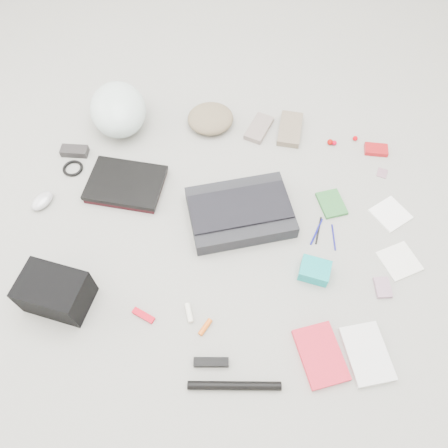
% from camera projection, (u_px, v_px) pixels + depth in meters
% --- Properties ---
extents(ground_plane, '(4.00, 4.00, 0.00)m').
position_uv_depth(ground_plane, '(224.00, 230.00, 1.79)').
color(ground_plane, gray).
extents(messenger_bag, '(0.49, 0.42, 0.07)m').
position_uv_depth(messenger_bag, '(240.00, 212.00, 1.79)').
color(messenger_bag, black).
rests_on(messenger_bag, ground_plane).
extents(bag_flap, '(0.44, 0.32, 0.01)m').
position_uv_depth(bag_flap, '(240.00, 207.00, 1.76)').
color(bag_flap, black).
rests_on(bag_flap, messenger_bag).
extents(laptop_sleeve, '(0.31, 0.24, 0.02)m').
position_uv_depth(laptop_sleeve, '(127.00, 186.00, 1.89)').
color(laptop_sleeve, black).
rests_on(laptop_sleeve, ground_plane).
extents(laptop, '(0.32, 0.24, 0.02)m').
position_uv_depth(laptop, '(126.00, 183.00, 1.87)').
color(laptop, black).
rests_on(laptop, laptop_sleeve).
extents(bike_helmet, '(0.36, 0.39, 0.19)m').
position_uv_depth(bike_helmet, '(118.00, 109.00, 2.01)').
color(bike_helmet, silver).
rests_on(bike_helmet, ground_plane).
extents(beanie, '(0.27, 0.26, 0.08)m').
position_uv_depth(beanie, '(210.00, 118.00, 2.06)').
color(beanie, '#75654B').
rests_on(beanie, ground_plane).
extents(mitten_left, '(0.13, 0.19, 0.03)m').
position_uv_depth(mitten_left, '(259.00, 128.00, 2.07)').
color(mitten_left, gray).
rests_on(mitten_left, ground_plane).
extents(mitten_right, '(0.11, 0.21, 0.03)m').
position_uv_depth(mitten_right, '(290.00, 129.00, 2.06)').
color(mitten_right, '#7A6A56').
rests_on(mitten_right, ground_plane).
extents(power_brick, '(0.13, 0.07, 0.03)m').
position_uv_depth(power_brick, '(75.00, 151.00, 1.99)').
color(power_brick, black).
rests_on(power_brick, ground_plane).
extents(cable_coil, '(0.10, 0.10, 0.01)m').
position_uv_depth(cable_coil, '(73.00, 168.00, 1.95)').
color(cable_coil, black).
rests_on(cable_coil, ground_plane).
extents(mouse, '(0.10, 0.12, 0.04)m').
position_uv_depth(mouse, '(42.00, 201.00, 1.84)').
color(mouse, '#B6B6BB').
rests_on(mouse, ground_plane).
extents(camera_bag, '(0.25, 0.19, 0.15)m').
position_uv_depth(camera_bag, '(55.00, 292.00, 1.57)').
color(camera_bag, black).
rests_on(camera_bag, ground_plane).
extents(multitool, '(0.09, 0.05, 0.01)m').
position_uv_depth(multitool, '(143.00, 315.00, 1.59)').
color(multitool, red).
rests_on(multitool, ground_plane).
extents(toiletry_tube_white, '(0.05, 0.07, 0.02)m').
position_uv_depth(toiletry_tube_white, '(189.00, 313.00, 1.59)').
color(toiletry_tube_white, silver).
rests_on(toiletry_tube_white, ground_plane).
extents(toiletry_tube_orange, '(0.04, 0.07, 0.02)m').
position_uv_depth(toiletry_tube_orange, '(205.00, 327.00, 1.57)').
color(toiletry_tube_orange, orange).
rests_on(toiletry_tube_orange, ground_plane).
extents(u_lock, '(0.12, 0.05, 0.02)m').
position_uv_depth(u_lock, '(211.00, 362.00, 1.50)').
color(u_lock, black).
rests_on(u_lock, ground_plane).
extents(bike_pump, '(0.31, 0.08, 0.03)m').
position_uv_depth(bike_pump, '(234.00, 386.00, 1.46)').
color(bike_pump, black).
rests_on(bike_pump, ground_plane).
extents(book_red, '(0.21, 0.25, 0.02)m').
position_uv_depth(book_red, '(321.00, 355.00, 1.51)').
color(book_red, red).
rests_on(book_red, ground_plane).
extents(book_white, '(0.20, 0.24, 0.02)m').
position_uv_depth(book_white, '(367.00, 354.00, 1.52)').
color(book_white, silver).
rests_on(book_white, ground_plane).
extents(notepad, '(0.14, 0.16, 0.02)m').
position_uv_depth(notepad, '(331.00, 204.00, 1.85)').
color(notepad, '#2A692F').
rests_on(notepad, ground_plane).
extents(pen_blue, '(0.05, 0.13, 0.01)m').
position_uv_depth(pen_blue, '(317.00, 232.00, 1.78)').
color(pen_blue, navy).
rests_on(pen_blue, ground_plane).
extents(pen_black, '(0.02, 0.13, 0.01)m').
position_uv_depth(pen_black, '(319.00, 230.00, 1.78)').
color(pen_black, black).
rests_on(pen_black, ground_plane).
extents(pen_navy, '(0.02, 0.12, 0.01)m').
position_uv_depth(pen_navy, '(334.00, 237.00, 1.77)').
color(pen_navy, navy).
rests_on(pen_navy, ground_plane).
extents(accordion_wallet, '(0.12, 0.10, 0.06)m').
position_uv_depth(accordion_wallet, '(315.00, 271.00, 1.66)').
color(accordion_wallet, '#0D9C9B').
rests_on(accordion_wallet, ground_plane).
extents(card_deck, '(0.07, 0.09, 0.02)m').
position_uv_depth(card_deck, '(383.00, 287.00, 1.65)').
color(card_deck, '#A17990').
rests_on(card_deck, ground_plane).
extents(napkin_top, '(0.19, 0.19, 0.01)m').
position_uv_depth(napkin_top, '(390.00, 214.00, 1.82)').
color(napkin_top, white).
rests_on(napkin_top, ground_plane).
extents(napkin_bottom, '(0.19, 0.19, 0.01)m').
position_uv_depth(napkin_bottom, '(399.00, 261.00, 1.71)').
color(napkin_bottom, silver).
rests_on(napkin_bottom, ground_plane).
extents(lollipop_a, '(0.03, 0.03, 0.03)m').
position_uv_depth(lollipop_a, '(330.00, 142.00, 2.02)').
color(lollipop_a, '#A10703').
rests_on(lollipop_a, ground_plane).
extents(lollipop_b, '(0.03, 0.03, 0.02)m').
position_uv_depth(lollipop_b, '(334.00, 143.00, 2.02)').
color(lollipop_b, '#BC001E').
rests_on(lollipop_b, ground_plane).
extents(lollipop_c, '(0.03, 0.03, 0.02)m').
position_uv_depth(lollipop_c, '(355.00, 138.00, 2.03)').
color(lollipop_c, '#C20009').
rests_on(lollipop_c, ground_plane).
extents(altoids_tin, '(0.11, 0.07, 0.02)m').
position_uv_depth(altoids_tin, '(376.00, 150.00, 2.00)').
color(altoids_tin, '#A71318').
rests_on(altoids_tin, ground_plane).
extents(stamp_sheet, '(0.05, 0.06, 0.00)m').
position_uv_depth(stamp_sheet, '(382.00, 173.00, 1.94)').
color(stamp_sheet, gray).
rests_on(stamp_sheet, ground_plane).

